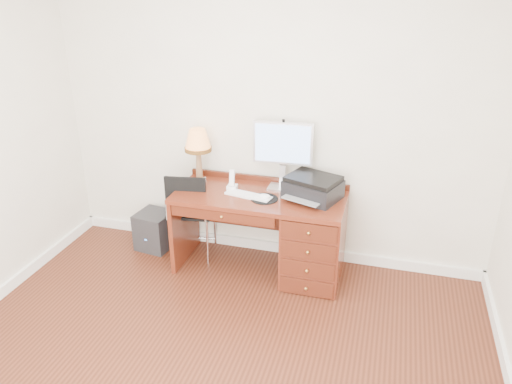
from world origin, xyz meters
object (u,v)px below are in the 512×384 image
(chair, at_px, (189,206))
(phone, at_px, (232,184))
(desk, at_px, (295,233))
(monitor, at_px, (283,147))
(printer, at_px, (313,187))
(leg_lamp, at_px, (198,143))
(equipment_box, at_px, (155,230))

(chair, bearing_deg, phone, -6.49)
(desk, relative_size, chair, 1.71)
(monitor, distance_m, printer, 0.44)
(leg_lamp, xyz_separation_m, chair, (-0.07, -0.12, -0.58))
(printer, xyz_separation_m, phone, (-0.72, -0.02, -0.04))
(desk, relative_size, equipment_box, 4.02)
(monitor, bearing_deg, phone, -161.63)
(printer, relative_size, leg_lamp, 1.06)
(desk, height_order, monitor, monitor)
(leg_lamp, height_order, chair, leg_lamp)
(printer, xyz_separation_m, leg_lamp, (-1.07, 0.08, 0.27))
(desk, xyz_separation_m, leg_lamp, (-0.94, 0.15, 0.70))
(desk, height_order, leg_lamp, leg_lamp)
(monitor, relative_size, chair, 0.69)
(equipment_box, bearing_deg, printer, 6.64)
(printer, height_order, equipment_box, printer)
(leg_lamp, relative_size, phone, 2.73)
(monitor, height_order, printer, monitor)
(desk, xyz_separation_m, chair, (-1.01, 0.03, 0.12))
(chair, relative_size, equipment_box, 2.36)
(chair, bearing_deg, desk, -10.77)
(monitor, distance_m, leg_lamp, 0.77)
(chair, bearing_deg, leg_lamp, 48.86)
(leg_lamp, bearing_deg, equipment_box, -174.18)
(chair, bearing_deg, printer, -7.41)
(leg_lamp, xyz_separation_m, equipment_box, (-0.48, -0.05, -0.93))
(monitor, bearing_deg, desk, -55.50)
(desk, distance_m, equipment_box, 1.44)
(desk, bearing_deg, chair, 178.38)
(phone, bearing_deg, equipment_box, 173.46)
(leg_lamp, distance_m, equipment_box, 1.05)
(desk, distance_m, phone, 0.71)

